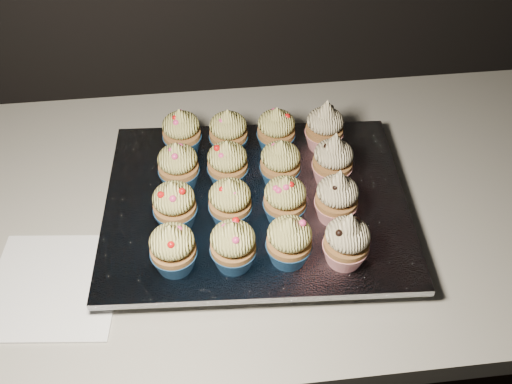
% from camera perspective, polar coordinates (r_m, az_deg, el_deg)
% --- Properties ---
extents(cabinet, '(2.40, 0.60, 0.86)m').
position_cam_1_polar(cabinet, '(1.30, -5.57, -15.39)').
color(cabinet, black).
rests_on(cabinet, ground).
extents(worktop, '(2.44, 0.64, 0.04)m').
position_cam_1_polar(worktop, '(0.93, -7.50, -2.02)').
color(worktop, beige).
rests_on(worktop, cabinet).
extents(napkin, '(0.20, 0.20, 0.00)m').
position_cam_1_polar(napkin, '(0.86, -19.50, -8.80)').
color(napkin, white).
rests_on(napkin, worktop).
extents(baking_tray, '(0.44, 0.35, 0.02)m').
position_cam_1_polar(baking_tray, '(0.89, 0.00, -1.75)').
color(baking_tray, black).
rests_on(baking_tray, worktop).
extents(foil_lining, '(0.48, 0.39, 0.01)m').
position_cam_1_polar(foil_lining, '(0.88, 0.00, -1.00)').
color(foil_lining, silver).
rests_on(foil_lining, baking_tray).
extents(cupcake_0, '(0.06, 0.06, 0.08)m').
position_cam_1_polar(cupcake_0, '(0.77, -8.30, -5.60)').
color(cupcake_0, navy).
rests_on(cupcake_0, foil_lining).
extents(cupcake_1, '(0.06, 0.06, 0.08)m').
position_cam_1_polar(cupcake_1, '(0.76, -2.30, -5.35)').
color(cupcake_1, navy).
rests_on(cupcake_1, foil_lining).
extents(cupcake_2, '(0.06, 0.06, 0.08)m').
position_cam_1_polar(cupcake_2, '(0.77, 3.33, -4.90)').
color(cupcake_2, navy).
rests_on(cupcake_2, foil_lining).
extents(cupcake_3, '(0.06, 0.06, 0.10)m').
position_cam_1_polar(cupcake_3, '(0.78, 9.05, -4.85)').
color(cupcake_3, red).
rests_on(cupcake_3, foil_lining).
extents(cupcake_4, '(0.06, 0.06, 0.08)m').
position_cam_1_polar(cupcake_4, '(0.82, -8.15, -1.30)').
color(cupcake_4, navy).
rests_on(cupcake_4, foil_lining).
extents(cupcake_5, '(0.06, 0.06, 0.08)m').
position_cam_1_polar(cupcake_5, '(0.82, -2.60, -1.02)').
color(cupcake_5, navy).
rests_on(cupcake_5, foil_lining).
extents(cupcake_6, '(0.06, 0.06, 0.08)m').
position_cam_1_polar(cupcake_6, '(0.82, 2.91, -0.80)').
color(cupcake_6, navy).
rests_on(cupcake_6, foil_lining).
extents(cupcake_7, '(0.06, 0.06, 0.10)m').
position_cam_1_polar(cupcake_7, '(0.83, 8.07, -0.55)').
color(cupcake_7, red).
rests_on(cupcake_7, foil_lining).
extents(cupcake_8, '(0.06, 0.06, 0.08)m').
position_cam_1_polar(cupcake_8, '(0.88, -7.78, 2.60)').
color(cupcake_8, navy).
rests_on(cupcake_8, foil_lining).
extents(cupcake_9, '(0.06, 0.06, 0.08)m').
position_cam_1_polar(cupcake_9, '(0.87, -2.86, 2.82)').
color(cupcake_9, navy).
rests_on(cupcake_9, foil_lining).
extents(cupcake_10, '(0.06, 0.06, 0.08)m').
position_cam_1_polar(cupcake_10, '(0.87, 2.45, 2.87)').
color(cupcake_10, navy).
rests_on(cupcake_10, foil_lining).
extents(cupcake_11, '(0.06, 0.06, 0.10)m').
position_cam_1_polar(cupcake_11, '(0.88, 7.69, 3.16)').
color(cupcake_11, red).
rests_on(cupcake_11, foil_lining).
extents(cupcake_12, '(0.06, 0.06, 0.08)m').
position_cam_1_polar(cupcake_12, '(0.94, -7.45, 5.95)').
color(cupcake_12, navy).
rests_on(cupcake_12, foil_lining).
extents(cupcake_13, '(0.06, 0.06, 0.08)m').
position_cam_1_polar(cupcake_13, '(0.93, -2.78, 5.95)').
color(cupcake_13, navy).
rests_on(cupcake_13, foil_lining).
extents(cupcake_14, '(0.06, 0.06, 0.08)m').
position_cam_1_polar(cupcake_14, '(0.93, 2.03, 6.17)').
color(cupcake_14, navy).
rests_on(cupcake_14, foil_lining).
extents(cupcake_15, '(0.06, 0.06, 0.10)m').
position_cam_1_polar(cupcake_15, '(0.94, 6.87, 6.45)').
color(cupcake_15, red).
rests_on(cupcake_15, foil_lining).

